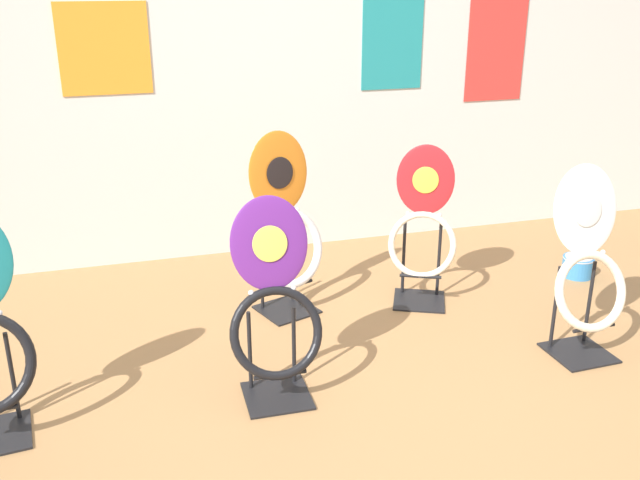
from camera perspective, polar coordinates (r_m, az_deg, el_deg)
name	(u,v)px	position (r m, az deg, el deg)	size (l,w,h in m)	color
ground_plane	(404,461)	(2.83, 6.73, -17.18)	(14.00, 14.00, 0.00)	#A37547
wall_back	(263,47)	(4.49, -4.55, 15.17)	(8.00, 0.07, 2.60)	silver
toilet_seat_display_white_plain	(588,268)	(3.53, 20.62, -2.13)	(0.39, 0.30, 0.91)	black
toilet_seat_display_purple_note	(274,308)	(2.98, -3.70, -5.42)	(0.40, 0.30, 0.88)	black
toilet_seat_display_crimson_swirl	(423,231)	(3.88, 8.23, 0.76)	(0.39, 0.37, 0.88)	black
toilet_seat_display_orange_sun	(285,233)	(3.73, -2.81, 0.55)	(0.46, 0.36, 0.98)	black
paint_can	(578,265)	(4.57, 19.93, -1.92)	(0.19, 0.19, 0.13)	teal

